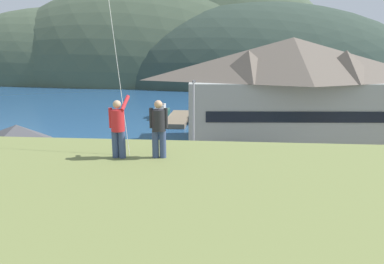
{
  "coord_description": "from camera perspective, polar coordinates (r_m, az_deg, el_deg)",
  "views": [
    {
      "loc": [
        2.48,
        -18.84,
        10.06
      ],
      "look_at": [
        -0.02,
        9.0,
        3.85
      ],
      "focal_mm": 32.99,
      "sensor_mm": 36.0,
      "label": 1
    }
  ],
  "objects": [
    {
      "name": "ground_plane",
      "position": [
        21.5,
        -2.16,
        -15.38
      ],
      "size": [
        600.0,
        600.0,
        0.0
      ],
      "primitive_type": "plane",
      "color": "#66604C"
    },
    {
      "name": "parking_lot_pad",
      "position": [
        25.97,
        -0.75,
        -10.14
      ],
      "size": [
        40.0,
        20.0,
        0.1
      ],
      "primitive_type": "cube",
      "color": "gray",
      "rests_on": "ground"
    },
    {
      "name": "bay_water",
      "position": [
        79.51,
        3.32,
        5.25
      ],
      "size": [
        360.0,
        84.0,
        0.03
      ],
      "primitive_type": "cube",
      "color": "navy",
      "rests_on": "ground"
    },
    {
      "name": "far_hill_west_ridge",
      "position": [
        143.31,
        -19.49,
        7.8
      ],
      "size": [
        108.56,
        51.35,
        53.55
      ],
      "primitive_type": "ellipsoid",
      "color": "#42513D",
      "rests_on": "ground"
    },
    {
      "name": "far_hill_east_peak",
      "position": [
        137.78,
        -6.41,
        8.26
      ],
      "size": [
        122.83,
        69.97,
        70.76
      ],
      "primitive_type": "ellipsoid",
      "color": "#42513D",
      "rests_on": "ground"
    },
    {
      "name": "far_hill_center_saddle",
      "position": [
        136.45,
        1.29,
        8.3
      ],
      "size": [
        107.32,
        54.46,
        81.6
      ],
      "primitive_type": "ellipsoid",
      "color": "#42513D",
      "rests_on": "ground"
    },
    {
      "name": "far_hill_far_shoulder",
      "position": [
        130.2,
        9.22,
        7.94
      ],
      "size": [
        121.36,
        72.47,
        55.19
      ],
      "primitive_type": "ellipsoid",
      "color": "#2D3D33",
      "rests_on": "ground"
    },
    {
      "name": "harbor_lodge",
      "position": [
        41.11,
        15.72,
        6.83
      ],
      "size": [
        24.84,
        13.2,
        11.81
      ],
      "color": "#999E99",
      "rests_on": "ground"
    },
    {
      "name": "storage_shed_near_lot",
      "position": [
        30.1,
        -26.13,
        -3.28
      ],
      "size": [
        7.98,
        6.67,
        4.85
      ],
      "color": "#756B5B",
      "rests_on": "ground"
    },
    {
      "name": "storage_shed_waterside",
      "position": [
        40.59,
        5.83,
        1.51
      ],
      "size": [
        6.88,
        6.1,
        4.51
      ],
      "color": "beige",
      "rests_on": "ground"
    },
    {
      "name": "wharf_dock",
      "position": [
        54.02,
        -2.21,
        2.17
      ],
      "size": [
        3.2,
        12.3,
        0.7
      ],
      "color": "#70604C",
      "rests_on": "ground"
    },
    {
      "name": "moored_boat_wharfside",
      "position": [
        57.26,
        -5.2,
        3.09
      ],
      "size": [
        2.81,
        6.73,
        2.16
      ],
      "color": "silver",
      "rests_on": "ground"
    },
    {
      "name": "moored_boat_outer_mooring",
      "position": [
        54.07,
        1.66,
        2.58
      ],
      "size": [
        2.94,
        8.05,
        2.16
      ],
      "color": "#A8A399",
      "rests_on": "ground"
    },
    {
      "name": "moored_boat_inner_slip",
      "position": [
        57.84,
        -4.92,
        3.19
      ],
      "size": [
        1.9,
        5.58,
        2.16
      ],
      "color": "#23564C",
      "rests_on": "ground"
    },
    {
      "name": "parked_car_lone_by_shed",
      "position": [
        26.85,
        -3.99,
        -7.07
      ],
      "size": [
        4.25,
        2.16,
        1.82
      ],
      "color": "navy",
      "rests_on": "parking_lot_pad"
    },
    {
      "name": "parked_car_front_row_red",
      "position": [
        21.54,
        11.62,
        -12.42
      ],
      "size": [
        4.23,
        2.1,
        1.82
      ],
      "color": "slate",
      "rests_on": "parking_lot_pad"
    },
    {
      "name": "parked_car_mid_row_center",
      "position": [
        24.25,
        -22.61,
        -10.26
      ],
      "size": [
        4.21,
        2.08,
        1.82
      ],
      "color": "#B28923",
      "rests_on": "parking_lot_pad"
    },
    {
      "name": "parked_car_back_row_left",
      "position": [
        26.94,
        13.57,
        -7.34
      ],
      "size": [
        4.29,
        2.23,
        1.82
      ],
      "color": "#9EA3A8",
      "rests_on": "parking_lot_pad"
    },
    {
      "name": "parking_light_pole",
      "position": [
        30.01,
        0.26,
        1.93
      ],
      "size": [
        0.24,
        0.78,
        7.78
      ],
      "color": "#ADADB2",
      "rests_on": "parking_lot_pad"
    },
    {
      "name": "person_kite_flyer",
      "position": [
        10.68,
        -11.87,
        0.85
      ],
      "size": [
        0.56,
        0.64,
        1.86
      ],
      "color": "#384770",
      "rests_on": "grassy_hill_foreground"
    },
    {
      "name": "person_companion",
      "position": [
        10.5,
        -5.4,
        0.78
      ],
      "size": [
        0.55,
        0.4,
        1.74
      ],
      "color": "#384770",
      "rests_on": "grassy_hill_foreground"
    }
  ]
}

